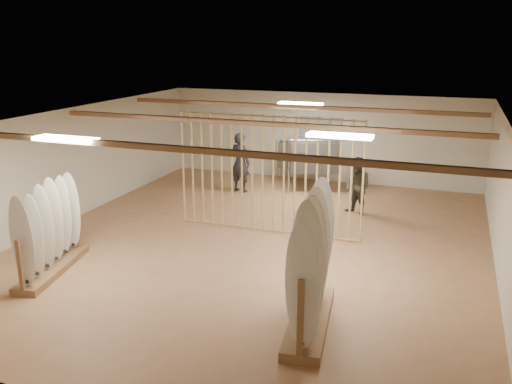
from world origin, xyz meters
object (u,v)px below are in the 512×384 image
(rack_left, at_px, (50,242))
(shopper_a, at_px, (240,158))
(clothing_rack_a, at_px, (298,156))
(rack_right, at_px, (310,284))
(shopper_b, at_px, (358,183))
(clothing_rack_b, at_px, (315,158))

(rack_left, distance_m, shopper_a, 6.83)
(rack_left, relative_size, clothing_rack_a, 1.61)
(shopper_a, bearing_deg, clothing_rack_a, -125.06)
(rack_right, distance_m, shopper_b, 5.95)
(rack_left, relative_size, shopper_a, 1.14)
(rack_right, relative_size, clothing_rack_a, 1.64)
(shopper_a, bearing_deg, rack_left, 90.76)
(rack_left, bearing_deg, rack_right, -15.38)
(clothing_rack_b, xyz_separation_m, shopper_a, (-2.12, -0.66, -0.05))
(clothing_rack_b, height_order, shopper_a, shopper_a)
(rack_right, bearing_deg, clothing_rack_a, 99.77)
(rack_right, relative_size, shopper_b, 1.35)
(rack_right, xyz_separation_m, clothing_rack_a, (-2.55, 8.30, 0.19))
(clothing_rack_a, relative_size, shopper_b, 0.82)
(clothing_rack_a, bearing_deg, shopper_b, -44.91)
(rack_left, bearing_deg, clothing_rack_b, 52.55)
(clothing_rack_b, distance_m, shopper_a, 2.22)
(clothing_rack_b, bearing_deg, shopper_b, -61.91)
(rack_left, relative_size, shopper_b, 1.32)
(rack_right, xyz_separation_m, shopper_a, (-3.97, 6.98, 0.27))
(rack_right, distance_m, clothing_rack_b, 7.86)
(clothing_rack_a, xyz_separation_m, shopper_b, (2.26, -2.35, -0.06))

